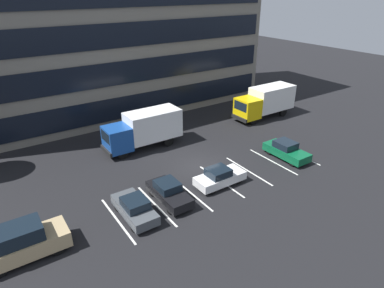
% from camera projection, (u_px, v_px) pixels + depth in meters
% --- Properties ---
extents(ground_plane, '(120.00, 120.00, 0.00)m').
position_uv_depth(ground_plane, '(200.00, 166.00, 27.70)').
color(ground_plane, black).
extents(office_building, '(34.78, 12.29, 21.60)m').
position_uv_depth(office_building, '(105.00, 13.00, 36.49)').
color(office_building, slate).
rests_on(office_building, ground_plane).
extents(lot_markings, '(16.94, 5.40, 0.01)m').
position_uv_depth(lot_markings, '(221.00, 181.00, 25.62)').
color(lot_markings, silver).
rests_on(lot_markings, ground_plane).
extents(box_truck_yellow, '(7.31, 2.42, 3.39)m').
position_uv_depth(box_truck_yellow, '(266.00, 101.00, 37.27)').
color(box_truck_yellow, yellow).
rests_on(box_truck_yellow, ground_plane).
extents(box_truck_blue, '(7.16, 2.37, 3.32)m').
position_uv_depth(box_truck_blue, '(144.00, 128.00, 30.21)').
color(box_truck_blue, '#194799').
rests_on(box_truck_blue, ground_plane).
extents(suv_tan, '(4.51, 1.91, 2.04)m').
position_uv_depth(suv_tan, '(23.00, 242.00, 18.13)').
color(suv_tan, tan).
rests_on(suv_tan, ground_plane).
extents(sedan_white, '(3.88, 1.62, 1.39)m').
position_uv_depth(sedan_white, '(220.00, 177.00, 24.91)').
color(sedan_white, white).
rests_on(sedan_white, ground_plane).
extents(sedan_charcoal, '(1.65, 3.94, 1.41)m').
position_uv_depth(sedan_charcoal, '(135.00, 208.00, 21.44)').
color(sedan_charcoal, '#474C51').
rests_on(sedan_charcoal, ground_plane).
extents(sedan_black, '(1.64, 3.93, 1.41)m').
position_uv_depth(sedan_black, '(169.00, 192.00, 23.06)').
color(sedan_black, black).
rests_on(sedan_black, ground_plane).
extents(sedan_forest, '(1.70, 4.06, 1.45)m').
position_uv_depth(sedan_forest, '(286.00, 150.00, 28.84)').
color(sedan_forest, '#0C5933').
rests_on(sedan_forest, ground_plane).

